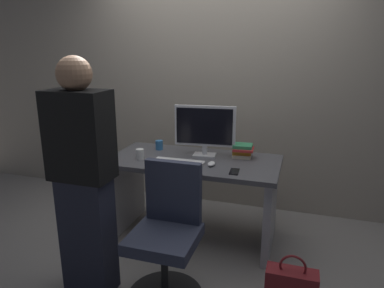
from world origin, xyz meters
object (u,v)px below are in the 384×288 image
(monitor, at_px, (205,128))
(keyboard, at_px, (179,162))
(book_stack, at_px, (242,151))
(handbag, at_px, (291,287))
(cell_phone, at_px, (234,172))
(mouse, at_px, (211,164))
(cup_by_monitor, at_px, (159,145))
(office_chair, at_px, (167,239))
(desk, at_px, (194,183))
(cup_near_keyboard, at_px, (140,154))
(person_at_desk, at_px, (83,179))

(monitor, bearing_deg, keyboard, -120.45)
(keyboard, height_order, book_stack, book_stack)
(handbag, bearing_deg, cell_phone, 137.47)
(mouse, relative_size, cup_by_monitor, 1.13)
(office_chair, distance_m, handbag, 0.89)
(monitor, xyz_separation_m, keyboard, (-0.15, -0.26, -0.25))
(desk, bearing_deg, monitor, 60.85)
(monitor, xyz_separation_m, cell_phone, (0.34, -0.34, -0.25))
(cup_near_keyboard, relative_size, book_stack, 0.47)
(monitor, bearing_deg, cup_by_monitor, 171.46)
(desk, height_order, monitor, monitor)
(keyboard, height_order, cup_near_keyboard, cup_near_keyboard)
(person_at_desk, distance_m, cup_by_monitor, 1.12)
(cup_by_monitor, bearing_deg, book_stack, -0.70)
(office_chair, height_order, keyboard, office_chair)
(cup_by_monitor, bearing_deg, office_chair, -64.82)
(person_at_desk, relative_size, cup_by_monitor, 18.56)
(book_stack, bearing_deg, keyboard, -146.33)
(cup_by_monitor, bearing_deg, cup_near_keyboard, -96.49)
(keyboard, relative_size, cup_near_keyboard, 4.55)
(cup_by_monitor, xyz_separation_m, handbag, (1.30, -0.86, -0.65))
(book_stack, xyz_separation_m, handbag, (0.50, -0.85, -0.67))
(keyboard, xyz_separation_m, handbag, (0.98, -0.53, -0.62))
(book_stack, bearing_deg, person_at_desk, -128.13)
(office_chair, xyz_separation_m, handbag, (0.83, 0.14, -0.29))
(desk, height_order, office_chair, office_chair)
(office_chair, relative_size, monitor, 1.74)
(cup_by_monitor, height_order, cell_phone, cup_by_monitor)
(desk, relative_size, keyboard, 3.44)
(keyboard, xyz_separation_m, mouse, (0.28, 0.02, 0.01))
(monitor, bearing_deg, person_at_desk, -117.28)
(monitor, bearing_deg, handbag, -43.53)
(mouse, xyz_separation_m, book_stack, (0.20, 0.31, 0.05))
(keyboard, bearing_deg, cup_by_monitor, 133.21)
(desk, distance_m, cup_near_keyboard, 0.54)
(person_at_desk, relative_size, cell_phone, 11.38)
(desk, distance_m, keyboard, 0.29)
(cup_by_monitor, distance_m, cell_phone, 0.90)
(desk, distance_m, cell_phone, 0.51)
(cell_phone, distance_m, handbag, 0.90)
(office_chair, distance_m, cup_by_monitor, 1.16)
(cell_phone, bearing_deg, cup_near_keyboard, 170.98)
(monitor, xyz_separation_m, cup_near_keyboard, (-0.51, -0.27, -0.21))
(person_at_desk, relative_size, handbag, 4.34)
(desk, bearing_deg, cup_near_keyboard, -161.14)
(mouse, bearing_deg, monitor, 117.45)
(cup_near_keyboard, height_order, handbag, cup_near_keyboard)
(cup_near_keyboard, height_order, cup_by_monitor, cup_near_keyboard)
(office_chair, relative_size, book_stack, 4.65)
(cup_near_keyboard, xyz_separation_m, handbag, (1.34, -0.52, -0.65))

